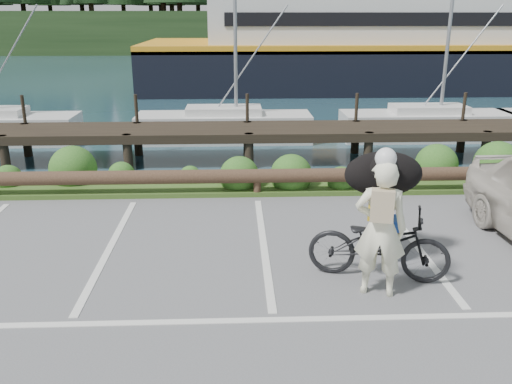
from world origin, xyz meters
TOP-DOWN VIEW (x-y plane):
  - ground at (0.00, 0.00)m, footprint 72.00×72.00m
  - harbor_backdrop at (0.40, 78.42)m, footprint 170.00×160.00m
  - vegetation_strip at (0.00, 5.30)m, footprint 34.00×1.60m
  - log_rail at (0.00, 4.60)m, footprint 32.00×0.30m
  - bicycle at (1.62, 0.74)m, footprint 2.17×1.23m
  - cyclist at (1.50, 0.27)m, footprint 0.81×0.64m
  - dog at (1.80, 1.37)m, footprint 0.89×1.32m

SIDE VIEW (x-z plane):
  - harbor_backdrop at x=0.40m, z-range -15.00..15.00m
  - ground at x=0.00m, z-range 0.00..0.00m
  - log_rail at x=0.00m, z-range -0.30..0.30m
  - vegetation_strip at x=0.00m, z-range 0.00..0.10m
  - bicycle at x=1.62m, z-range 0.00..1.08m
  - cyclist at x=1.50m, z-range 0.00..1.95m
  - dog at x=1.80m, z-range 1.08..1.78m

